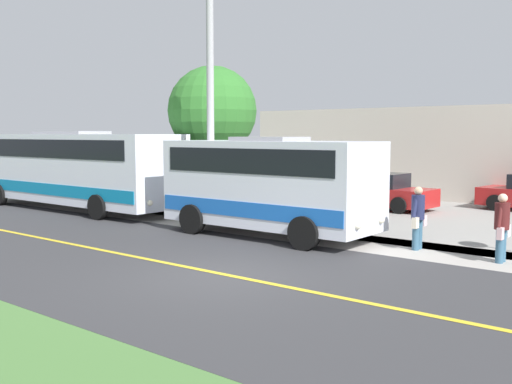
{
  "coord_description": "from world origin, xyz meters",
  "views": [
    {
      "loc": [
        9.26,
        8.25,
        3.02
      ],
      "look_at": [
        -3.5,
        -1.95,
        1.4
      ],
      "focal_mm": 41.3,
      "sensor_mm": 36.0,
      "label": 1
    }
  ],
  "objects_px": {
    "shuttle_bus_front": "(269,182)",
    "transit_bus_rear": "(71,166)",
    "pedestrian_waiting": "(418,216)",
    "parked_car_near": "(378,192)",
    "tree_curbside": "(212,111)",
    "commercial_building": "(488,151)",
    "street_light_pole": "(208,77)",
    "pedestrian_with_bags": "(502,226)"
  },
  "relations": [
    {
      "from": "shuttle_bus_front",
      "to": "transit_bus_rear",
      "type": "height_order",
      "value": "transit_bus_rear"
    },
    {
      "from": "pedestrian_waiting",
      "to": "parked_car_near",
      "type": "xyz_separation_m",
      "value": [
        -7.14,
        -4.77,
        -0.2
      ]
    },
    {
      "from": "tree_curbside",
      "to": "commercial_building",
      "type": "xyz_separation_m",
      "value": [
        -14.0,
        6.01,
        -1.75
      ]
    },
    {
      "from": "parked_car_near",
      "to": "street_light_pole",
      "type": "bearing_deg",
      "value": -17.62
    },
    {
      "from": "shuttle_bus_front",
      "to": "street_light_pole",
      "type": "height_order",
      "value": "street_light_pole"
    },
    {
      "from": "parked_car_near",
      "to": "pedestrian_waiting",
      "type": "bearing_deg",
      "value": 33.75
    },
    {
      "from": "shuttle_bus_front",
      "to": "transit_bus_rear",
      "type": "relative_size",
      "value": 0.6
    },
    {
      "from": "pedestrian_waiting",
      "to": "tree_curbside",
      "type": "height_order",
      "value": "tree_curbside"
    },
    {
      "from": "commercial_building",
      "to": "parked_car_near",
      "type": "bearing_deg",
      "value": -9.44
    },
    {
      "from": "street_light_pole",
      "to": "pedestrian_with_bags",
      "type": "bearing_deg",
      "value": 90.56
    },
    {
      "from": "transit_bus_rear",
      "to": "pedestrian_with_bags",
      "type": "distance_m",
      "value": 16.59
    },
    {
      "from": "transit_bus_rear",
      "to": "commercial_building",
      "type": "distance_m",
      "value": 20.19
    },
    {
      "from": "shuttle_bus_front",
      "to": "pedestrian_waiting",
      "type": "bearing_deg",
      "value": 99.83
    },
    {
      "from": "pedestrian_with_bags",
      "to": "street_light_pole",
      "type": "height_order",
      "value": "street_light_pole"
    },
    {
      "from": "pedestrian_with_bags",
      "to": "commercial_building",
      "type": "height_order",
      "value": "commercial_building"
    },
    {
      "from": "transit_bus_rear",
      "to": "commercial_building",
      "type": "bearing_deg",
      "value": 146.54
    },
    {
      "from": "street_light_pole",
      "to": "parked_car_near",
      "type": "xyz_separation_m",
      "value": [
        -7.46,
        2.37,
        -4.16
      ]
    },
    {
      "from": "parked_car_near",
      "to": "pedestrian_with_bags",
      "type": "bearing_deg",
      "value": 43.25
    },
    {
      "from": "parked_car_near",
      "to": "tree_curbside",
      "type": "xyz_separation_m",
      "value": [
        4.95,
        -4.51,
        3.19
      ]
    },
    {
      "from": "shuttle_bus_front",
      "to": "parked_car_near",
      "type": "distance_m",
      "value": 7.95
    },
    {
      "from": "shuttle_bus_front",
      "to": "parked_car_near",
      "type": "relative_size",
      "value": 1.49
    },
    {
      "from": "shuttle_bus_front",
      "to": "pedestrian_with_bags",
      "type": "bearing_deg",
      "value": 94.47
    },
    {
      "from": "shuttle_bus_front",
      "to": "pedestrian_with_bags",
      "type": "distance_m",
      "value": 6.53
    },
    {
      "from": "street_light_pole",
      "to": "pedestrian_waiting",
      "type": "bearing_deg",
      "value": 92.64
    },
    {
      "from": "street_light_pole",
      "to": "tree_curbside",
      "type": "xyz_separation_m",
      "value": [
        -2.51,
        -2.14,
        -0.97
      ]
    },
    {
      "from": "parked_car_near",
      "to": "transit_bus_rear",
      "type": "bearing_deg",
      "value": -51.01
    },
    {
      "from": "commercial_building",
      "to": "pedestrian_with_bags",
      "type": "bearing_deg",
      "value": 18.31
    },
    {
      "from": "shuttle_bus_front",
      "to": "pedestrian_with_bags",
      "type": "relative_size",
      "value": 4.09
    },
    {
      "from": "street_light_pole",
      "to": "commercial_building",
      "type": "relative_size",
      "value": 0.41
    },
    {
      "from": "tree_curbside",
      "to": "pedestrian_waiting",
      "type": "bearing_deg",
      "value": 76.76
    },
    {
      "from": "pedestrian_waiting",
      "to": "street_light_pole",
      "type": "distance_m",
      "value": 8.17
    },
    {
      "from": "transit_bus_rear",
      "to": "street_light_pole",
      "type": "relative_size",
      "value": 1.25
    },
    {
      "from": "street_light_pole",
      "to": "parked_car_near",
      "type": "bearing_deg",
      "value": 162.38
    },
    {
      "from": "pedestrian_waiting",
      "to": "street_light_pole",
      "type": "bearing_deg",
      "value": -87.36
    },
    {
      "from": "transit_bus_rear",
      "to": "commercial_building",
      "type": "height_order",
      "value": "commercial_building"
    },
    {
      "from": "transit_bus_rear",
      "to": "pedestrian_with_bags",
      "type": "xyz_separation_m",
      "value": [
        -0.42,
        16.56,
        -0.85
      ]
    },
    {
      "from": "commercial_building",
      "to": "tree_curbside",
      "type": "bearing_deg",
      "value": -23.24
    },
    {
      "from": "pedestrian_with_bags",
      "to": "shuttle_bus_front",
      "type": "bearing_deg",
      "value": -85.53
    },
    {
      "from": "shuttle_bus_front",
      "to": "street_light_pole",
      "type": "relative_size",
      "value": 0.75
    },
    {
      "from": "transit_bus_rear",
      "to": "street_light_pole",
      "type": "xyz_separation_m",
      "value": [
        -0.33,
        7.25,
        3.13
      ]
    },
    {
      "from": "transit_bus_rear",
      "to": "pedestrian_waiting",
      "type": "bearing_deg",
      "value": 92.61
    },
    {
      "from": "pedestrian_waiting",
      "to": "parked_car_near",
      "type": "relative_size",
      "value": 0.37
    }
  ]
}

